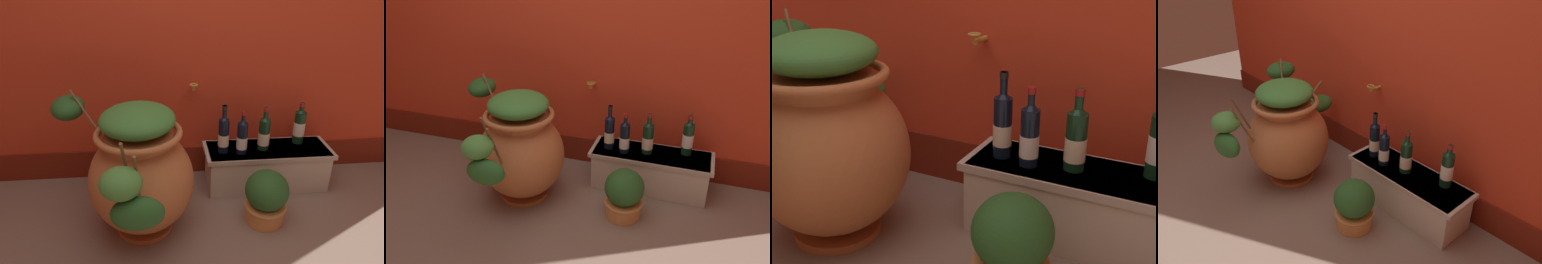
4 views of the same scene
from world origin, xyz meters
TOP-DOWN VIEW (x-y plane):
  - terracotta_urn at (-0.38, 0.50)m, footprint 0.79×1.08m
  - stone_ledge at (0.47, 0.88)m, footprint 0.86×0.30m
  - wine_bottle_left at (0.70, 0.95)m, footprint 0.08×0.08m
  - wine_bottle_middle at (0.44, 0.88)m, footprint 0.08×0.08m
  - wine_bottle_right at (0.28, 0.84)m, footprint 0.07×0.07m
  - wine_bottle_back at (0.16, 0.87)m, footprint 0.07×0.07m
  - potted_shrub at (0.36, 0.49)m, footprint 0.26×0.26m

SIDE VIEW (x-z plane):
  - stone_ledge at x=0.47m, z-range 0.01..0.30m
  - potted_shrub at x=0.36m, z-range 0.00..0.35m
  - terracotta_urn at x=-0.38m, z-range -0.01..0.80m
  - wine_bottle_right at x=0.28m, z-range 0.26..0.55m
  - wine_bottle_middle at x=0.44m, z-range 0.26..0.56m
  - wine_bottle_left at x=0.70m, z-range 0.27..0.57m
  - wine_bottle_back at x=0.16m, z-range 0.25..0.58m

